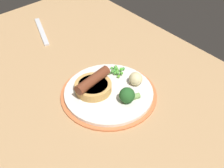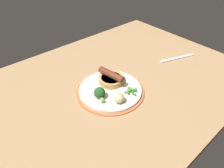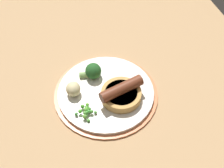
{
  "view_description": "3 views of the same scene",
  "coord_description": "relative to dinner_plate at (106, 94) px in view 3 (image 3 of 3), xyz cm",
  "views": [
    {
      "loc": [
        -52.74,
        35.55,
        60.35
      ],
      "look_at": [
        -5.62,
        -4.87,
        6.24
      ],
      "focal_mm": 50.0,
      "sensor_mm": 36.0,
      "label": 1
    },
    {
      "loc": [
        -43.0,
        -47.5,
        52.84
      ],
      "look_at": [
        -4.92,
        -3.84,
        6.31
      ],
      "focal_mm": 32.0,
      "sensor_mm": 36.0,
      "label": 2
    },
    {
      "loc": [
        47.31,
        -22.73,
        77.47
      ],
      "look_at": [
        -5.93,
        -1.94,
        6.45
      ],
      "focal_mm": 60.0,
      "sensor_mm": 36.0,
      "label": 3
    }
  ],
  "objects": [
    {
      "name": "dinner_plate",
      "position": [
        0.0,
        0.0,
        0.0
      ],
      "size": [
        25.85,
        25.85,
        1.4
      ],
      "color": "#CC6B3D",
      "rests_on": "dining_table"
    },
    {
      "name": "dining_table",
      "position": [
        5.68,
        3.67,
        -2.07
      ],
      "size": [
        110.0,
        80.0,
        3.0
      ],
      "primitive_type": "cube",
      "color": "tan",
      "rests_on": "ground"
    },
    {
      "name": "pea_pile",
      "position": [
        4.39,
        -6.72,
        1.81
      ],
      "size": [
        5.09,
        5.18,
        1.85
      ],
      "color": "#56A32B",
      "rests_on": "dinner_plate"
    },
    {
      "name": "sausage_pudding",
      "position": [
        3.0,
        2.83,
        2.61
      ],
      "size": [
        9.8,
        11.26,
        4.88
      ],
      "rotation": [
        0.0,
        0.0,
        1.74
      ],
      "color": "tan",
      "rests_on": "dinner_plate"
    },
    {
      "name": "potato_chunk_0",
      "position": [
        -2.44,
        -7.52,
        2.61
      ],
      "size": [
        4.75,
        4.54,
        3.55
      ],
      "primitive_type": "ellipsoid",
      "rotation": [
        0.0,
        0.0,
        1.28
      ],
      "color": "beige",
      "rests_on": "dinner_plate"
    },
    {
      "name": "broccoli_floret_near",
      "position": [
        -5.94,
        -1.28,
        2.79
      ],
      "size": [
        4.09,
        5.7,
        4.09
      ],
      "rotation": [
        0.0,
        0.0,
        1.27
      ],
      "color": "#235623",
      "rests_on": "dinner_plate"
    }
  ]
}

